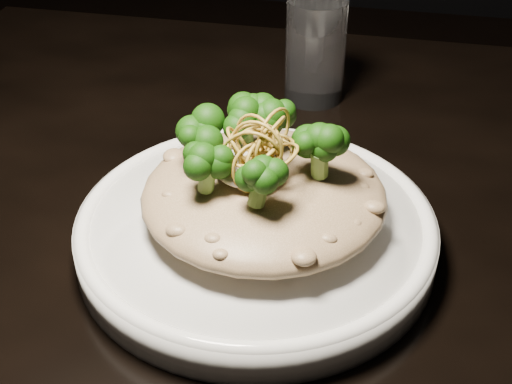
% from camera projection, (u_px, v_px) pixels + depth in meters
% --- Properties ---
extents(table, '(1.10, 0.80, 0.75)m').
position_uv_depth(table, '(361.00, 291.00, 0.66)').
color(table, black).
rests_on(table, ground).
extents(plate, '(0.29, 0.29, 0.03)m').
position_uv_depth(plate, '(256.00, 233.00, 0.57)').
color(plate, white).
rests_on(plate, table).
extents(risotto, '(0.19, 0.19, 0.04)m').
position_uv_depth(risotto, '(264.00, 195.00, 0.55)').
color(risotto, brown).
rests_on(risotto, plate).
extents(broccoli, '(0.14, 0.14, 0.05)m').
position_uv_depth(broccoli, '(251.00, 144.00, 0.53)').
color(broccoli, black).
rests_on(broccoli, risotto).
extents(cheese, '(0.05, 0.05, 0.01)m').
position_uv_depth(cheese, '(250.00, 167.00, 0.53)').
color(cheese, white).
rests_on(cheese, risotto).
extents(shallots, '(0.06, 0.06, 0.04)m').
position_uv_depth(shallots, '(258.00, 140.00, 0.52)').
color(shallots, brown).
rests_on(shallots, cheese).
extents(drinking_glass, '(0.08, 0.08, 0.11)m').
position_uv_depth(drinking_glass, '(315.00, 51.00, 0.76)').
color(drinking_glass, silver).
rests_on(drinking_glass, table).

